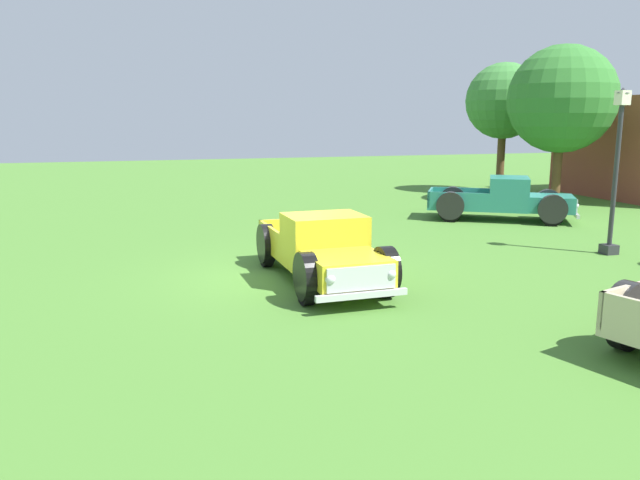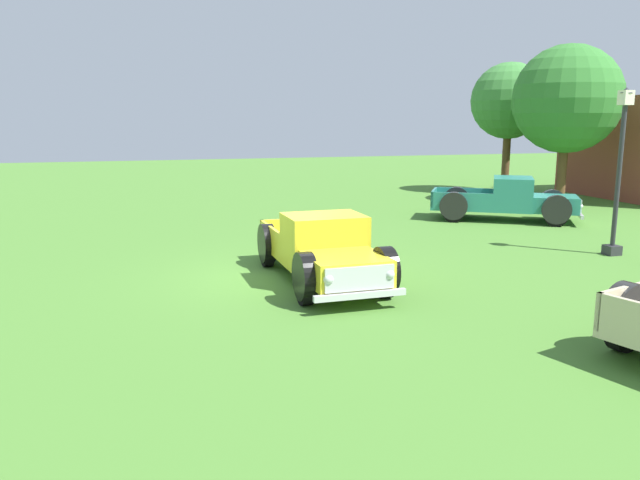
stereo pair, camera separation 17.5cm
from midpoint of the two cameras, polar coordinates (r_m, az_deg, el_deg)
ground_plane at (r=14.23m, az=-2.98°, el=-3.24°), size 80.00×80.00×0.00m
pickup_truck_foreground at (r=13.32m, az=0.83°, el=-1.06°), size 4.94×2.02×1.50m
pickup_truck_behind_left at (r=22.54m, az=17.44°, el=3.47°), size 4.02×5.08×1.50m
lamp_post_near at (r=17.74m, az=25.82°, el=5.82°), size 0.36×0.36×4.25m
oak_tree_west at (r=27.44m, az=21.74°, el=11.80°), size 4.29×4.29×6.36m
oak_tree_center at (r=30.80m, az=16.98°, el=11.97°), size 3.49×3.49×5.99m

